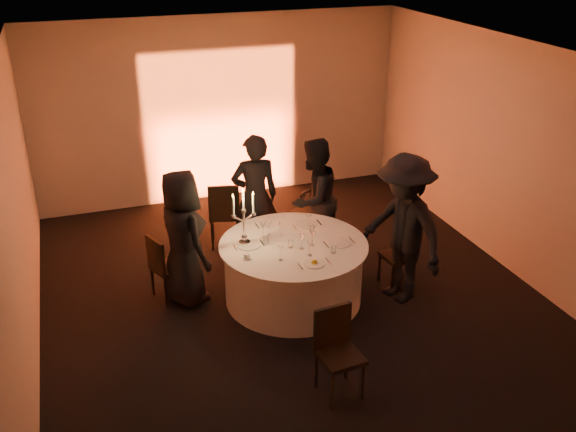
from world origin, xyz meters
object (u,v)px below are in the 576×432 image
object	(u,v)px
guest_right	(403,229)
guest_left	(183,238)
banquet_table	(293,272)
guest_back_left	(255,197)
chair_front	(337,346)
chair_back_right	(315,208)
chair_right	(403,251)
coffee_cup	(247,256)
chair_left	(164,264)
chair_back_left	(224,211)
guest_back_right	(313,199)
candelabra	(244,224)

from	to	relation	value
guest_right	guest_left	bearing A→B (deg)	-125.19
banquet_table	guest_back_left	distance (m)	1.36
banquet_table	chair_front	size ratio (longest dim) A/B	1.97
chair_back_right	guest_right	distance (m)	1.78
chair_right	guest_right	distance (m)	0.58
banquet_table	coffee_cup	distance (m)	0.77
chair_left	guest_right	bearing A→B (deg)	-130.76
guest_right	chair_front	bearing A→B (deg)	-63.73
chair_right	chair_front	world-z (taller)	chair_front
chair_back_left	chair_front	xyz separation A→B (m)	(0.28, -3.38, -0.04)
chair_left	banquet_table	bearing A→B (deg)	-132.25
chair_front	coffee_cup	world-z (taller)	chair_front
banquet_table	guest_left	size ratio (longest dim) A/B	1.06
chair_front	chair_right	bearing A→B (deg)	40.11
banquet_table	chair_right	size ratio (longest dim) A/B	2.12
chair_back_right	chair_front	size ratio (longest dim) A/B	1.10
chair_left	guest_back_right	world-z (taller)	guest_back_right
banquet_table	chair_front	world-z (taller)	chair_front
chair_left	guest_back_left	world-z (taller)	guest_back_left
guest_left	candelabra	world-z (taller)	guest_left
guest_back_left	coffee_cup	xyz separation A→B (m)	(-0.53, -1.42, -0.08)
banquet_table	chair_right	world-z (taller)	chair_right
chair_back_left	candelabra	bearing A→B (deg)	99.73
candelabra	chair_front	bearing A→B (deg)	-78.80
guest_left	chair_back_right	bearing A→B (deg)	-86.82
banquet_table	chair_front	distance (m)	1.74
guest_left	guest_back_left	world-z (taller)	guest_back_left
chair_left	candelabra	distance (m)	1.14
chair_right	coffee_cup	bearing A→B (deg)	-92.92
guest_right	coffee_cup	distance (m)	1.91
chair_left	chair_right	size ratio (longest dim) A/B	1.00
guest_back_left	guest_back_right	world-z (taller)	guest_back_left
chair_left	guest_right	distance (m)	2.94
chair_back_left	chair_left	bearing A→B (deg)	60.43
chair_back_right	guest_back_left	size ratio (longest dim) A/B	0.57
chair_back_left	chair_front	size ratio (longest dim) A/B	1.08
chair_back_right	guest_back_right	size ratio (longest dim) A/B	0.59
banquet_table	coffee_cup	bearing A→B (deg)	-165.65
chair_front	candelabra	distance (m)	2.04
chair_left	chair_back_right	size ratio (longest dim) A/B	0.84
chair_left	candelabra	bearing A→B (deg)	-131.65
chair_front	coffee_cup	xyz separation A→B (m)	(-0.46, 1.56, 0.29)
chair_back_left	guest_back_right	bearing A→B (deg)	163.23
banquet_table	guest_right	size ratio (longest dim) A/B	0.96
chair_back_left	banquet_table	bearing A→B (deg)	118.95
guest_left	guest_back_left	distance (m)	1.41
guest_back_left	guest_right	world-z (taller)	guest_right
chair_back_right	chair_back_left	bearing A→B (deg)	-45.08
coffee_cup	candelabra	size ratio (longest dim) A/B	0.15
banquet_table	chair_left	distance (m)	1.59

